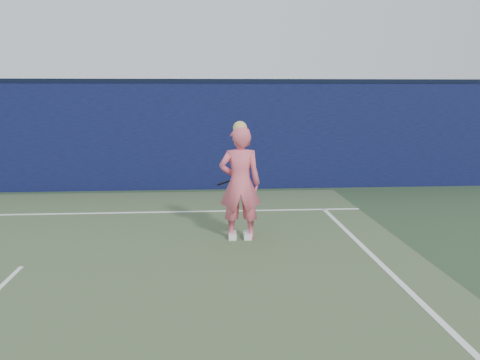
{
  "coord_description": "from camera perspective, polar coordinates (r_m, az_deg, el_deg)",
  "views": [
    {
      "loc": [
        2.42,
        -5.63,
        2.3
      ],
      "look_at": [
        3.0,
        2.14,
        0.95
      ],
      "focal_mm": 38.0,
      "sensor_mm": 36.0,
      "label": 1
    }
  ],
  "objects": [
    {
      "name": "wall_cap",
      "position": [
        12.37,
        -15.79,
        10.65
      ],
      "size": [
        24.0,
        0.42,
        0.1
      ],
      "primitive_type": "cube",
      "color": "black",
      "rests_on": "backstop_wall"
    },
    {
      "name": "racket",
      "position": [
        8.37,
        -0.24,
        0.14
      ],
      "size": [
        0.51,
        0.15,
        0.27
      ],
      "rotation": [
        0.0,
        0.0,
        0.05
      ],
      "color": "black",
      "rests_on": "ground"
    },
    {
      "name": "backstop_wall",
      "position": [
        12.42,
        -15.51,
        4.65
      ],
      "size": [
        24.0,
        0.4,
        2.5
      ],
      "primitive_type": "cube",
      "color": "#0B0E34",
      "rests_on": "ground"
    },
    {
      "name": "player",
      "position": [
        7.91,
        -0.0,
        -0.34
      ],
      "size": [
        0.66,
        0.45,
        1.86
      ],
      "rotation": [
        0.0,
        0.0,
        3.11
      ],
      "color": "#F55F76",
      "rests_on": "ground"
    }
  ]
}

